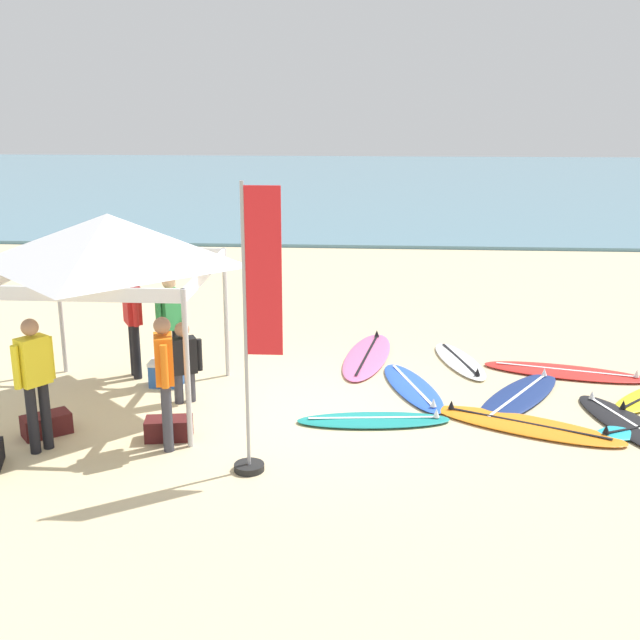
{
  "coord_description": "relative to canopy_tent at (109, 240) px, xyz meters",
  "views": [
    {
      "loc": [
        0.82,
        -10.25,
        4.25
      ],
      "look_at": [
        0.06,
        1.17,
        1.0
      ],
      "focal_mm": 44.08,
      "sensor_mm": 36.0,
      "label": 1
    }
  ],
  "objects": [
    {
      "name": "ground_plane",
      "position": [
        2.74,
        -0.05,
        -2.39
      ],
      "size": [
        80.0,
        80.0,
        0.0
      ],
      "primitive_type": "plane",
      "color": "beige"
    },
    {
      "name": "surfboard_orange",
      "position": [
        5.66,
        -0.45,
        -2.35
      ],
      "size": [
        2.63,
        1.72,
        0.19
      ],
      "color": "orange",
      "rests_on": "ground"
    },
    {
      "name": "person_yellow",
      "position": [
        -0.51,
        -1.56,
        -1.4
      ],
      "size": [
        0.39,
        0.47,
        1.71
      ],
      "color": "black",
      "rests_on": "ground"
    },
    {
      "name": "surfboard_teal",
      "position": [
        3.64,
        -0.41,
        -2.35
      ],
      "size": [
        2.13,
        0.76,
        0.19
      ],
      "color": "#19847F",
      "rests_on": "ground"
    },
    {
      "name": "person_black",
      "position": [
        0.9,
        0.16,
        -1.73
      ],
      "size": [
        0.5,
        0.36,
        1.2
      ],
      "color": "#383842",
      "rests_on": "ground"
    },
    {
      "name": "person_green",
      "position": [
        0.55,
        0.9,
        -1.4
      ],
      "size": [
        0.39,
        0.46,
        1.71
      ],
      "color": "#2D2D33",
      "rests_on": "ground"
    },
    {
      "name": "person_orange",
      "position": [
        1.05,
        -1.38,
        -1.4
      ],
      "size": [
        0.31,
        0.53,
        1.71
      ],
      "color": "#383842",
      "rests_on": "ground"
    },
    {
      "name": "surfboard_white",
      "position": [
        5.05,
        2.16,
        -2.35
      ],
      "size": [
        0.99,
        2.02,
        0.19
      ],
      "color": "white",
      "rests_on": "ground"
    },
    {
      "name": "canopy_tent",
      "position": [
        0.0,
        0.0,
        0.0
      ],
      "size": [
        2.75,
        2.75,
        2.75
      ],
      "color": "#B7B7BC",
      "rests_on": "ground"
    },
    {
      "name": "surfboard_navy",
      "position": [
        5.75,
        0.61,
        -2.35
      ],
      "size": [
        1.86,
        2.41,
        0.19
      ],
      "color": "navy",
      "rests_on": "ground"
    },
    {
      "name": "sea",
      "position": [
        2.74,
        30.32,
        -2.34
      ],
      "size": [
        80.0,
        36.0,
        0.1
      ],
      "primitive_type": "cube",
      "color": "#568499",
      "rests_on": "ground"
    },
    {
      "name": "surfboard_blue",
      "position": [
        4.22,
        0.88,
        -2.35
      ],
      "size": [
        1.17,
        2.21,
        0.19
      ],
      "color": "blue",
      "rests_on": "ground"
    },
    {
      "name": "surfboard_black",
      "position": [
        7.08,
        -0.41,
        -2.35
      ],
      "size": [
        1.37,
        2.46,
        0.19
      ],
      "color": "black",
      "rests_on": "ground"
    },
    {
      "name": "gear_bag_by_pole",
      "position": [
        0.99,
        -1.11,
        -2.25
      ],
      "size": [
        0.64,
        0.41,
        0.28
      ],
      "primitive_type": "cube",
      "rotation": [
        0.0,
        0.0,
        0.15
      ],
      "color": "#4C1919",
      "rests_on": "ground"
    },
    {
      "name": "surfboard_pink",
      "position": [
        3.52,
        2.33,
        -2.35
      ],
      "size": [
        1.08,
        2.65,
        0.19
      ],
      "color": "pink",
      "rests_on": "ground"
    },
    {
      "name": "surfboard_red",
      "position": [
        6.69,
        1.74,
        -2.35
      ],
      "size": [
        2.66,
        1.31,
        0.19
      ],
      "color": "red",
      "rests_on": "ground"
    },
    {
      "name": "person_red",
      "position": [
        -0.12,
        1.17,
        -1.4
      ],
      "size": [
        0.37,
        0.49,
        1.71
      ],
      "color": "black",
      "rests_on": "ground"
    },
    {
      "name": "cooler_box",
      "position": [
        0.46,
        0.82,
        -2.19
      ],
      "size": [
        0.5,
        0.36,
        0.39
      ],
      "color": "#2D60B7",
      "rests_on": "ground"
    },
    {
      "name": "banner_flag",
      "position": [
        2.27,
        -1.93,
        -0.81
      ],
      "size": [
        0.6,
        0.36,
        3.4
      ],
      "color": "#99999E",
      "rests_on": "ground"
    },
    {
      "name": "gear_bag_near_tent",
      "position": [
        -0.64,
        -1.09,
        -2.25
      ],
      "size": [
        0.67,
        0.63,
        0.28
      ],
      "primitive_type": "cube",
      "rotation": [
        0.0,
        0.0,
        0.68
      ],
      "color": "#4C1919",
      "rests_on": "ground"
    }
  ]
}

